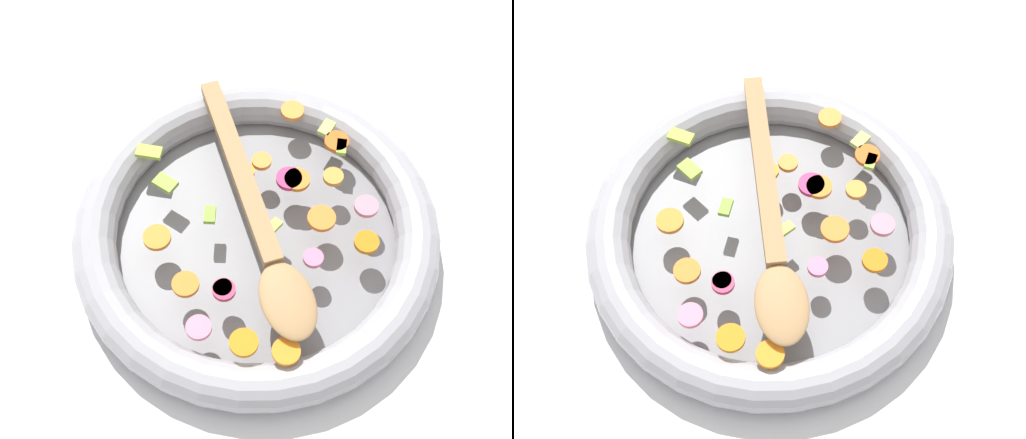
% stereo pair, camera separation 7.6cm
% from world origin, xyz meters
% --- Properties ---
extents(ground_plane, '(4.00, 4.00, 0.00)m').
position_xyz_m(ground_plane, '(0.00, 0.00, 0.00)').
color(ground_plane, silver).
extents(skillet, '(0.42, 0.42, 0.05)m').
position_xyz_m(skillet, '(0.00, 0.00, 0.02)').
color(skillet, slate).
rests_on(skillet, ground_plane).
extents(chopped_vegetables, '(0.29, 0.34, 0.01)m').
position_xyz_m(chopped_vegetables, '(-0.02, 0.00, 0.05)').
color(chopped_vegetables, orange).
rests_on(chopped_vegetables, skillet).
extents(wooden_spoon, '(0.17, 0.33, 0.01)m').
position_xyz_m(wooden_spoon, '(-0.01, 0.02, 0.06)').
color(wooden_spoon, '#A87F51').
rests_on(wooden_spoon, chopped_vegetables).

